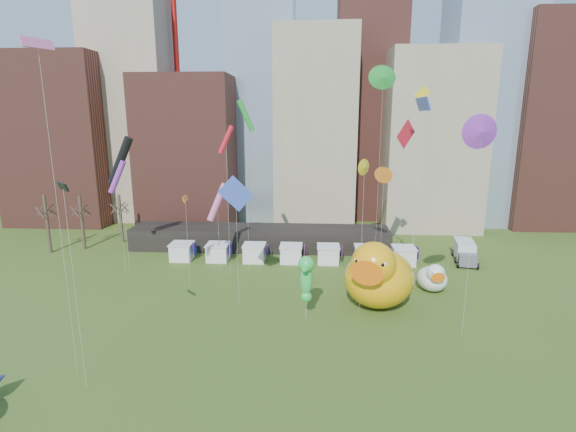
# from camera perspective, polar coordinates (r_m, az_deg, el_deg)

# --- Properties ---
(skyline) EXTENTS (101.00, 23.00, 68.00)m
(skyline) POSITION_cam_1_polar(r_m,az_deg,el_deg) (80.83, 2.35, 14.51)
(skyline) COLOR brown
(skyline) RESTS_ON ground
(pavilion) EXTENTS (38.00, 6.00, 3.20)m
(pavilion) POSITION_cam_1_polar(r_m,az_deg,el_deg) (64.67, -3.73, -2.89)
(pavilion) COLOR black
(pavilion) RESTS_ON ground
(vendor_tents) EXTENTS (33.24, 2.80, 2.40)m
(vendor_tents) POSITION_cam_1_polar(r_m,az_deg,el_deg) (58.65, 0.43, -5.04)
(vendor_tents) COLOR white
(vendor_tents) RESTS_ON ground
(bare_trees) EXTENTS (8.44, 6.44, 8.50)m
(bare_trees) POSITION_cam_1_polar(r_m,az_deg,el_deg) (70.92, -25.39, -0.70)
(bare_trees) COLOR #382B21
(bare_trees) RESTS_ON ground
(big_duck) EXTENTS (9.64, 10.67, 7.45)m
(big_duck) POSITION_cam_1_polar(r_m,az_deg,el_deg) (45.51, 11.75, -7.63)
(big_duck) COLOR #F4A60C
(big_duck) RESTS_ON ground
(small_duck) EXTENTS (3.34, 4.50, 3.48)m
(small_duck) POSITION_cam_1_polar(r_m,az_deg,el_deg) (51.62, 18.54, -7.70)
(small_duck) COLOR white
(small_duck) RESTS_ON ground
(seahorse_green) EXTENTS (1.77, 2.10, 6.37)m
(seahorse_green) POSITION_cam_1_polar(r_m,az_deg,el_deg) (41.64, 2.44, -7.81)
(seahorse_green) COLOR silver
(seahorse_green) RESTS_ON ground
(seahorse_purple) EXTENTS (1.49, 1.67, 5.27)m
(seahorse_purple) POSITION_cam_1_polar(r_m,az_deg,el_deg) (45.27, 9.15, -7.05)
(seahorse_purple) COLOR silver
(seahorse_purple) RESTS_ON ground
(box_truck) EXTENTS (3.44, 6.68, 2.71)m
(box_truck) POSITION_cam_1_polar(r_m,az_deg,el_deg) (63.55, 22.24, -4.33)
(box_truck) COLOR silver
(box_truck) RESTS_ON ground
(kite_0) EXTENTS (2.05, 1.14, 18.29)m
(kite_0) POSITION_cam_1_polar(r_m,az_deg,el_deg) (51.34, -8.16, 9.89)
(kite_0) COLOR silver
(kite_0) RESTS_ON ground
(kite_1) EXTENTS (2.83, 2.10, 11.34)m
(kite_1) POSITION_cam_1_polar(r_m,az_deg,el_deg) (53.91, -9.29, 1.80)
(kite_1) COLOR silver
(kite_1) RESTS_ON ground
(kite_2) EXTENTS (1.41, 1.36, 15.04)m
(kite_2) POSITION_cam_1_polar(r_m,az_deg,el_deg) (31.79, -27.48, 3.01)
(kite_2) COLOR silver
(kite_2) RESTS_ON ground
(kite_3) EXTENTS (2.33, 1.61, 24.63)m
(kite_3) POSITION_cam_1_polar(r_m,az_deg,el_deg) (50.15, 12.44, 17.37)
(kite_3) COLOR silver
(kite_3) RESTS_ON ground
(kite_4) EXTENTS (1.62, 0.54, 22.40)m
(kite_4) POSITION_cam_1_polar(r_m,az_deg,el_deg) (48.71, 17.18, 13.68)
(kite_4) COLOR silver
(kite_4) RESTS_ON ground
(kite_5) EXTENTS (3.38, 1.54, 13.61)m
(kite_5) POSITION_cam_1_polar(r_m,az_deg,el_deg) (43.24, -6.88, 2.83)
(kite_5) COLOR silver
(kite_5) RESTS_ON ground
(kite_6) EXTENTS (1.35, 1.66, 13.60)m
(kite_6) POSITION_cam_1_polar(r_m,az_deg,el_deg) (51.38, 12.53, 5.27)
(kite_6) COLOR silver
(kite_6) RESTS_ON ground
(kite_7) EXTENTS (2.45, 1.10, 14.21)m
(kite_7) POSITION_cam_1_polar(r_m,az_deg,el_deg) (55.78, -21.57, 4.80)
(kite_7) COLOR silver
(kite_7) RESTS_ON ground
(kite_8) EXTENTS (2.55, 2.37, 18.97)m
(kite_8) POSITION_cam_1_polar(r_m,az_deg,el_deg) (52.73, 15.25, 10.14)
(kite_8) COLOR silver
(kite_8) RESTS_ON ground
(kite_9) EXTENTS (1.22, 2.11, 24.13)m
(kite_9) POSITION_cam_1_polar(r_m,az_deg,el_deg) (33.92, -30.04, 18.41)
(kite_9) COLOR silver
(kite_9) RESTS_ON ground
(kite_10) EXTENTS (3.53, 1.13, 17.00)m
(kite_10) POSITION_cam_1_polar(r_m,az_deg,el_deg) (56.12, -21.21, 6.76)
(kite_10) COLOR silver
(kite_10) RESTS_ON ground
(kite_11) EXTENTS (2.16, 1.63, 21.16)m
(kite_11) POSITION_cam_1_polar(r_m,az_deg,el_deg) (51.78, -5.59, 12.99)
(kite_11) COLOR silver
(kite_11) RESTS_ON ground
(kite_12) EXTENTS (0.96, 1.37, 15.46)m
(kite_12) POSITION_cam_1_polar(r_m,az_deg,el_deg) (40.26, 10.04, 6.25)
(kite_12) COLOR silver
(kite_12) RESTS_ON ground
(kite_13) EXTENTS (0.62, 4.10, 20.99)m
(kite_13) POSITION_cam_1_polar(r_m,az_deg,el_deg) (43.62, 17.36, 13.80)
(kite_13) COLOR silver
(kite_13) RESTS_ON ground
(kite_14) EXTENTS (0.52, 2.02, 10.60)m
(kite_14) POSITION_cam_1_polar(r_m,az_deg,el_deg) (49.76, -13.38, 2.16)
(kite_14) COLOR silver
(kite_14) RESTS_ON ground
(kite_15) EXTENTS (2.59, 1.78, 19.44)m
(kite_15) POSITION_cam_1_polar(r_m,az_deg,el_deg) (38.98, 24.15, 10.09)
(kite_15) COLOR silver
(kite_15) RESTS_ON ground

